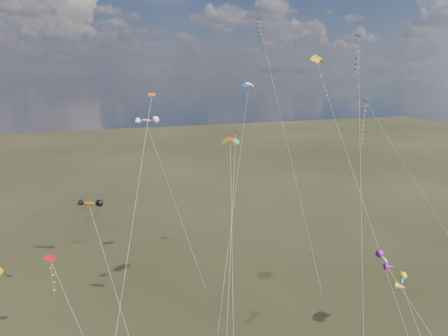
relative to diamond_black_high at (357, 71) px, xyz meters
name	(u,v)px	position (x,y,z in m)	size (l,w,h in m)	color
diamond_black_high	(357,71)	(0.00, 0.00, 0.00)	(16.42, 27.15, 36.94)	black
diamond_navy_tall	(263,51)	(-7.94, 16.51, 3.42)	(0.84, 26.30, 40.76)	#080B48
diamond_black_mid	(233,199)	(-22.77, -8.52, -14.86)	(8.97, 19.99, 24.06)	black
diamond_red_low	(55,281)	(-42.92, -11.38, -20.52)	(5.76, 7.94, 13.57)	#A90B12
diamond_navy_right	(369,131)	(3.13, 0.07, -9.12)	(10.15, 18.48, 27.16)	#0C1A48
diamond_orange_center	(138,184)	(-33.67, -7.22, -12.39)	(9.40, 20.20, 28.88)	#CF6004
parafoil_yellow	(319,58)	(-10.35, -5.88, 1.56)	(3.20, 27.11, 33.99)	#DE9D0B
parafoil_blue_white	(248,86)	(-14.76, 6.64, -2.17)	(11.89, 18.05, 30.19)	#1249BA
parafoil_tricolor	(231,141)	(-21.92, -5.25, -8.40)	(5.39, 13.80, 23.86)	gold
novelty_orange_black	(89,204)	(-39.07, -6.29, -14.49)	(5.40, 10.01, 17.64)	#DD5E0B
novelty_white_purple	(385,261)	(-11.58, -21.99, -18.39)	(6.29, 11.43, 13.68)	white
novelty_redwhite_stripe	(146,121)	(-29.88, 11.53, -7.59)	(7.93, 12.83, 24.71)	red
novelty_blue_yellow	(402,281)	(-10.17, -23.07, -20.37)	(2.32, 8.69, 11.68)	blue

